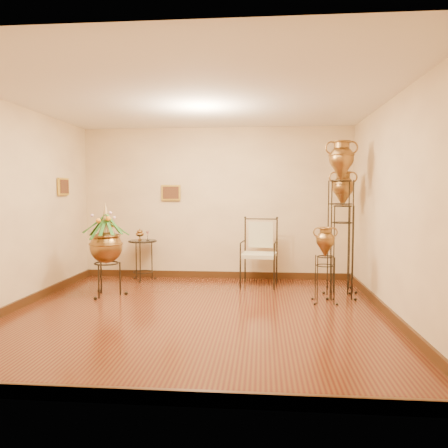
# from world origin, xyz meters

# --- Properties ---
(ground) EXTENTS (5.00, 5.00, 0.00)m
(ground) POSITION_xyz_m (0.00, 0.00, 0.00)
(ground) COLOR #583014
(ground) RESTS_ON ground
(room_shell) EXTENTS (5.02, 5.02, 2.81)m
(room_shell) POSITION_xyz_m (-0.01, 0.01, 1.73)
(room_shell) COLOR beige
(room_shell) RESTS_ON ground
(amphora_tall) EXTENTS (0.48, 0.48, 2.40)m
(amphora_tall) POSITION_xyz_m (2.03, 1.11, 1.23)
(amphora_tall) COLOR black
(amphora_tall) RESTS_ON ground
(amphora_mid) EXTENTS (0.53, 0.53, 1.97)m
(amphora_mid) POSITION_xyz_m (2.15, 1.58, 0.99)
(amphora_mid) COLOR black
(amphora_mid) RESTS_ON ground
(amphora_short) EXTENTS (0.40, 0.40, 1.12)m
(amphora_short) POSITION_xyz_m (1.77, 0.76, 0.56)
(amphora_short) COLOR black
(amphora_short) RESTS_ON ground
(planter_urn) EXTENTS (1.01, 1.01, 1.47)m
(planter_urn) POSITION_xyz_m (-1.55, 0.91, 0.82)
(planter_urn) COLOR black
(planter_urn) RESTS_ON ground
(armchair) EXTENTS (0.72, 0.68, 1.16)m
(armchair) POSITION_xyz_m (0.81, 1.83, 0.58)
(armchair) COLOR black
(armchair) RESTS_ON ground
(side_table) EXTENTS (0.63, 0.63, 0.93)m
(side_table) POSITION_xyz_m (-1.32, 2.15, 0.38)
(side_table) COLOR black
(side_table) RESTS_ON ground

